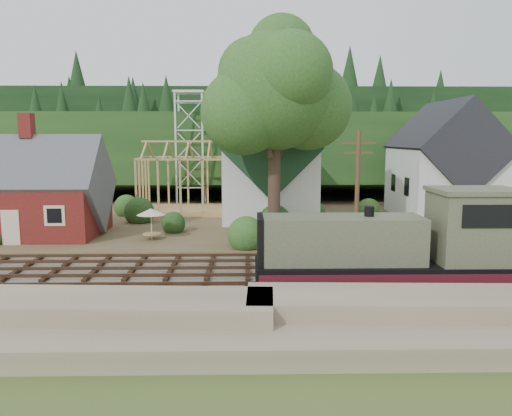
{
  "coord_description": "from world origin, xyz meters",
  "views": [
    {
      "loc": [
        -0.01,
        -26.05,
        7.5
      ],
      "look_at": [
        0.61,
        6.0,
        3.0
      ],
      "focal_mm": 35.0,
      "sensor_mm": 36.0,
      "label": 1
    }
  ],
  "objects_px": {
    "locomotive": "(400,251)",
    "car_red": "(500,217)",
    "car_blue": "(84,225)",
    "patio_set": "(151,213)"
  },
  "relations": [
    {
      "from": "locomotive",
      "to": "car_red",
      "type": "bearing_deg",
      "value": 52.24
    },
    {
      "from": "car_blue",
      "to": "car_red",
      "type": "xyz_separation_m",
      "value": [
        34.11,
        3.31,
        0.01
      ]
    },
    {
      "from": "locomotive",
      "to": "car_blue",
      "type": "bearing_deg",
      "value": 142.68
    },
    {
      "from": "car_red",
      "to": "locomotive",
      "type": "bearing_deg",
      "value": 131.66
    },
    {
      "from": "car_red",
      "to": "patio_set",
      "type": "xyz_separation_m",
      "value": [
        -28.39,
        -6.24,
        1.34
      ]
    },
    {
      "from": "locomotive",
      "to": "car_red",
      "type": "relative_size",
      "value": 3.1
    },
    {
      "from": "car_red",
      "to": "car_blue",
      "type": "bearing_deg",
      "value": 84.97
    },
    {
      "from": "patio_set",
      "to": "car_red",
      "type": "bearing_deg",
      "value": 12.41
    },
    {
      "from": "patio_set",
      "to": "car_blue",
      "type": "bearing_deg",
      "value": 152.89
    },
    {
      "from": "locomotive",
      "to": "car_red",
      "type": "xyz_separation_m",
      "value": [
        14.28,
        18.44,
        -1.34
      ]
    }
  ]
}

